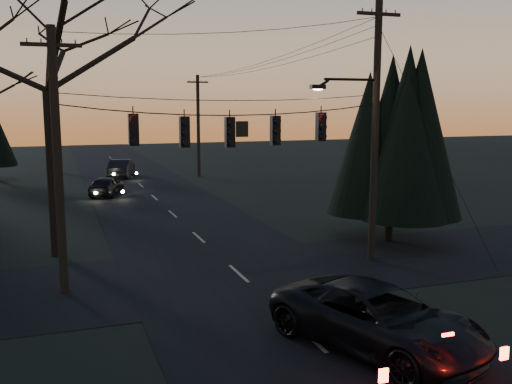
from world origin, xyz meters
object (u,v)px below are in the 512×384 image
object	(u,v)px
evergreen_right	(392,142)
suv_near	(377,319)
utility_pole_far_l	(56,171)
utility_pole_left	(65,292)
bare_tree_left	(44,21)
sedan_oncoming_a	(107,186)
utility_pole_far_r	(199,176)
sedan_oncoming_b	(122,168)
utility_pole_right	(371,260)

from	to	relation	value
evergreen_right	suv_near	size ratio (longest dim) A/B	1.35
utility_pole_far_l	utility_pole_left	bearing A→B (deg)	-90.00
bare_tree_left	sedan_oncoming_a	xyz separation A→B (m)	(3.31, 14.98, -8.57)
utility_pole_far_r	bare_tree_left	size ratio (longest dim) A/B	0.64
sedan_oncoming_a	sedan_oncoming_b	distance (m)	9.70
evergreen_right	bare_tree_left	bearing A→B (deg)	170.84
suv_near	sedan_oncoming_a	distance (m)	27.44
utility_pole_far_l	sedan_oncoming_b	distance (m)	8.47
bare_tree_left	suv_near	xyz separation A→B (m)	(7.49, -12.14, -8.45)
evergreen_right	utility_pole_left	bearing A→B (deg)	-169.37
utility_pole_left	evergreen_right	bearing A→B (deg)	10.63
suv_near	sedan_oncoming_a	size ratio (longest dim) A/B	1.44
utility_pole_right	suv_near	distance (m)	8.41
utility_pole_right	utility_pole_far_l	size ratio (longest dim) A/B	1.25
utility_pole_right	sedan_oncoming_a	bearing A→B (deg)	112.84
suv_near	sedan_oncoming_b	world-z (taller)	suv_near
utility_pole_far_r	evergreen_right	world-z (taller)	evergreen_right
utility_pole_left	suv_near	world-z (taller)	utility_pole_left
bare_tree_left	suv_near	distance (m)	16.58
utility_pole_far_l	evergreen_right	world-z (taller)	evergreen_right
utility_pole_far_l	bare_tree_left	size ratio (longest dim) A/B	0.61
utility_pole_left	utility_pole_right	bearing A→B (deg)	0.00
sedan_oncoming_b	sedan_oncoming_a	bearing A→B (deg)	93.29
suv_near	sedan_oncoming_b	size ratio (longest dim) A/B	1.23
evergreen_right	sedan_oncoming_b	world-z (taller)	evergreen_right
utility_pole_right	sedan_oncoming_b	world-z (taller)	utility_pole_right
utility_pole_right	utility_pole_left	bearing A→B (deg)	180.00
utility_pole_right	utility_pole_far_l	xyz separation A→B (m)	(-11.50, 36.00, 0.00)
utility_pole_left	sedan_oncoming_a	bearing A→B (deg)	81.06
sedan_oncoming_a	sedan_oncoming_b	world-z (taller)	sedan_oncoming_b
utility_pole_right	utility_pole_far_r	world-z (taller)	utility_pole_right
utility_pole_far_r	sedan_oncoming_b	world-z (taller)	utility_pole_far_r
suv_near	sedan_oncoming_a	world-z (taller)	suv_near
sedan_oncoming_b	utility_pole_far_l	bearing A→B (deg)	-36.32
utility_pole_left	suv_near	size ratio (longest dim) A/B	1.49
utility_pole_far_r	sedan_oncoming_b	size ratio (longest dim) A/B	1.83
utility_pole_far_r	sedan_oncoming_b	distance (m)	6.49
utility_pole_left	suv_near	distance (m)	10.32
utility_pole_left	utility_pole_far_l	distance (m)	36.00
utility_pole_left	utility_pole_far_l	size ratio (longest dim) A/B	1.06
utility_pole_left	bare_tree_left	size ratio (longest dim) A/B	0.64
utility_pole_right	utility_pole_left	xyz separation A→B (m)	(-11.50, 0.00, 0.00)
utility_pole_left	utility_pole_far_l	xyz separation A→B (m)	(0.00, 36.00, 0.00)
evergreen_right	sedan_oncoming_b	distance (m)	28.37
sedan_oncoming_a	sedan_oncoming_b	xyz separation A→B (m)	(2.07, 9.48, 0.09)
utility_pole_far_l	evergreen_right	bearing A→B (deg)	-67.31
utility_pole_left	evergreen_right	world-z (taller)	evergreen_right
utility_pole_far_l	suv_near	distance (m)	43.86
utility_pole_right	evergreen_right	size ratio (longest dim) A/B	1.30
utility_pole_right	bare_tree_left	bearing A→B (deg)	157.26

